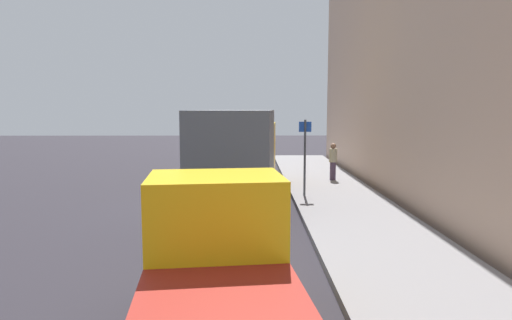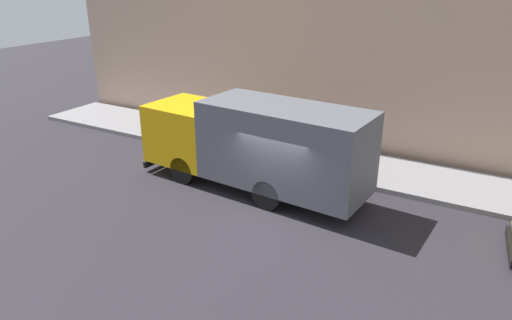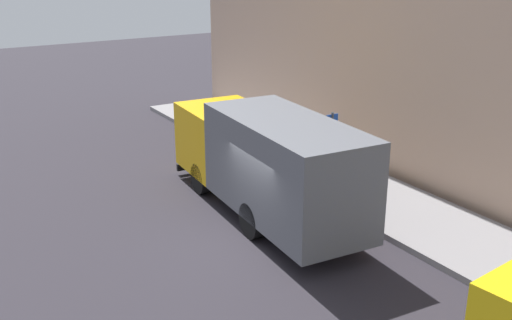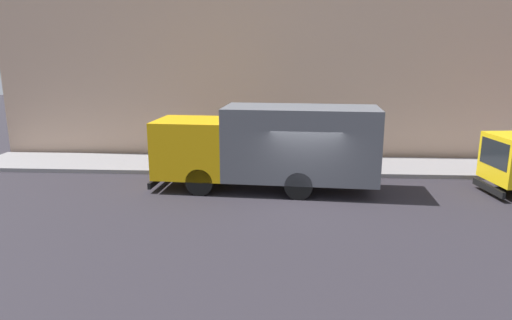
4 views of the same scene
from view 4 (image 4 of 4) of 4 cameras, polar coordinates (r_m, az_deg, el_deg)
name	(u,v)px [view 4 (image 4 of 4)]	position (r m, az deg, el deg)	size (l,w,h in m)	color
ground	(304,199)	(16.40, 6.15, -4.93)	(80.00, 80.00, 0.00)	#2A262D
sidewalk	(300,166)	(20.82, 5.59, -0.71)	(3.27, 30.00, 0.18)	gray
building_facade	(301,44)	(22.34, 5.72, 14.49)	(0.50, 30.00, 11.18)	tan
large_utility_truck	(269,145)	(17.00, 1.70, 1.93)	(3.00, 8.62, 3.22)	#F3B10D
pedestrian_walking	(201,143)	(21.39, -7.02, 2.21)	(0.46, 0.46, 1.60)	#4C394F
street_sign_post	(274,134)	(19.28, 2.28, 3.32)	(0.44, 0.08, 2.71)	#4C5156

